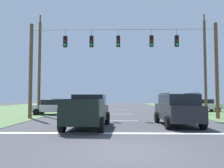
% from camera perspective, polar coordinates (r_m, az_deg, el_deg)
% --- Properties ---
extents(ground_plane, '(120.00, 120.00, 0.00)m').
position_cam_1_polar(ground_plane, '(8.12, 3.85, -16.13)').
color(ground_plane, '#3D3D42').
extents(stop_bar_stripe, '(13.21, 0.45, 0.01)m').
position_cam_1_polar(stop_bar_stripe, '(11.59, 3.04, -12.20)').
color(stop_bar_stripe, white).
rests_on(stop_bar_stripe, ground).
extents(lane_dash_0, '(2.50, 0.15, 0.01)m').
position_cam_1_polar(lane_dash_0, '(17.54, 2.43, -9.14)').
color(lane_dash_0, white).
rests_on(lane_dash_0, ground).
extents(lane_dash_1, '(2.50, 0.15, 0.01)m').
position_cam_1_polar(lane_dash_1, '(24.04, 2.11, -7.54)').
color(lane_dash_1, white).
rests_on(lane_dash_1, ground).
extents(lane_dash_2, '(2.50, 0.15, 0.01)m').
position_cam_1_polar(lane_dash_2, '(32.06, 1.90, -6.46)').
color(lane_dash_2, white).
rests_on(lane_dash_2, ground).
extents(overhead_signal_span, '(15.95, 0.31, 8.06)m').
position_cam_1_polar(overhead_signal_span, '(19.29, 2.61, 5.00)').
color(overhead_signal_span, brown).
rests_on(overhead_signal_span, ground).
extents(pickup_truck, '(2.47, 5.48, 1.95)m').
position_cam_1_polar(pickup_truck, '(13.64, -6.03, -6.77)').
color(pickup_truck, black).
rests_on(pickup_truck, ground).
extents(suv_black, '(2.26, 4.83, 2.05)m').
position_cam_1_polar(suv_black, '(14.99, 16.02, -5.98)').
color(suv_black, black).
rests_on(suv_black, ground).
extents(distant_car_crossing_white, '(4.44, 2.32, 1.52)m').
position_cam_1_polar(distant_car_crossing_white, '(32.77, -12.59, -4.94)').
color(distant_car_crossing_white, silver).
rests_on(distant_car_crossing_white, ground).
extents(distant_car_oncoming, '(4.31, 2.04, 1.52)m').
position_cam_1_polar(distant_car_oncoming, '(30.10, 21.74, -4.95)').
color(distant_car_oncoming, silver).
rests_on(distant_car_oncoming, ground).
extents(distant_car_far_parked, '(4.33, 2.09, 1.52)m').
position_cam_1_polar(distant_car_far_parked, '(24.14, -14.52, -5.56)').
color(distant_car_far_parked, silver).
rests_on(distant_car_far_parked, ground).
extents(utility_pole_mid_right, '(0.27, 1.87, 10.33)m').
position_cam_1_polar(utility_pole_mid_right, '(25.09, 22.27, 4.34)').
color(utility_pole_mid_right, brown).
rests_on(utility_pole_mid_right, ground).
extents(utility_pole_near_left, '(0.27, 1.95, 10.07)m').
position_cam_1_polar(utility_pole_near_left, '(23.91, -17.70, 4.24)').
color(utility_pole_near_left, brown).
rests_on(utility_pole_near_left, ground).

